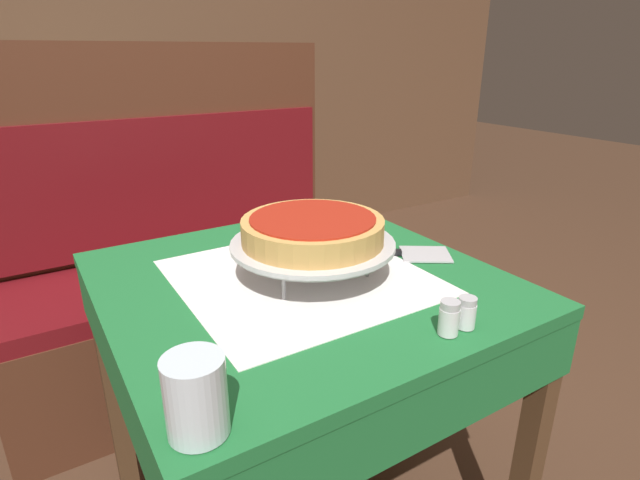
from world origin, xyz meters
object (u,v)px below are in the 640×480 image
dining_table_rear (103,178)px  booth_bench (190,292)px  pepper_shaker (467,313)px  deep_dish_pizza (313,229)px  dining_table_front (301,316)px  pizza_server (401,253)px  pizza_pan_stand (313,246)px  water_glass_near (196,396)px  condiment_caddy (122,146)px  salt_shaker (449,318)px

dining_table_rear → booth_bench: booth_bench is taller
pepper_shaker → deep_dish_pizza: bearing=110.9°
dining_table_front → pepper_shaker: pepper_shaker is taller
dining_table_rear → pizza_server: pizza_server is taller
deep_dish_pizza → pepper_shaker: 0.37m
pizza_pan_stand → water_glass_near: water_glass_near is taller
condiment_caddy → pizza_pan_stand: bearing=-87.9°
dining_table_front → pizza_server: bearing=-4.7°
water_glass_near → dining_table_rear: bearing=84.1°
deep_dish_pizza → dining_table_front: bearing=141.1°
pizza_server → salt_shaker: bearing=-117.6°
pizza_server → pepper_shaker: pepper_shaker is taller
dining_table_front → salt_shaker: salt_shaker is taller
dining_table_front → pizza_server: size_ratio=3.20×
dining_table_rear → booth_bench: size_ratio=0.57×
pizza_pan_stand → salt_shaker: 0.35m
booth_bench → salt_shaker: bearing=-84.4°
pizza_pan_stand → condiment_caddy: size_ratio=2.15×
booth_bench → water_glass_near: (-0.34, -1.22, 0.47)m
deep_dish_pizza → salt_shaker: 0.35m
booth_bench → pepper_shaker: size_ratio=22.38×
dining_table_rear → pizza_pan_stand: 1.80m
pizza_server → salt_shaker: size_ratio=4.04×
water_glass_near → deep_dish_pizza: bearing=41.6°
pepper_shaker → condiment_caddy: (-0.19, 2.03, 0.01)m
water_glass_near → booth_bench: bearing=74.3°
pizza_pan_stand → deep_dish_pizza: (0.00, 0.00, 0.04)m
booth_bench → pepper_shaker: bearing=-82.4°
booth_bench → pizza_pan_stand: size_ratio=3.72×
condiment_caddy → water_glass_near: bearing=-98.8°
salt_shaker → condiment_caddy: 2.03m
deep_dish_pizza → condiment_caddy: size_ratio=1.85×
pizza_server → condiment_caddy: bearing=100.6°
pepper_shaker → condiment_caddy: condiment_caddy is taller
booth_bench → condiment_caddy: booth_bench is taller
pizza_pan_stand → pepper_shaker: pizza_pan_stand is taller
deep_dish_pizza → condiment_caddy: bearing=92.1°
deep_dish_pizza → water_glass_near: deep_dish_pizza is taller
pizza_pan_stand → salt_shaker: size_ratio=5.56×
booth_bench → condiment_caddy: bearing=92.0°
dining_table_rear → pepper_shaker: 2.14m
dining_table_front → pizza_pan_stand: size_ratio=2.32×
deep_dish_pizza → pepper_shaker: bearing=-69.1°
dining_table_rear → condiment_caddy: bearing=-41.0°
dining_table_front → condiment_caddy: (-0.04, 1.68, 0.14)m
pizza_pan_stand → booth_bench: bearing=92.3°
dining_table_front → pepper_shaker: bearing=-66.9°
booth_bench → pizza_server: size_ratio=5.12×
dining_table_front → booth_bench: bearing=90.8°
dining_table_front → deep_dish_pizza: 0.22m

